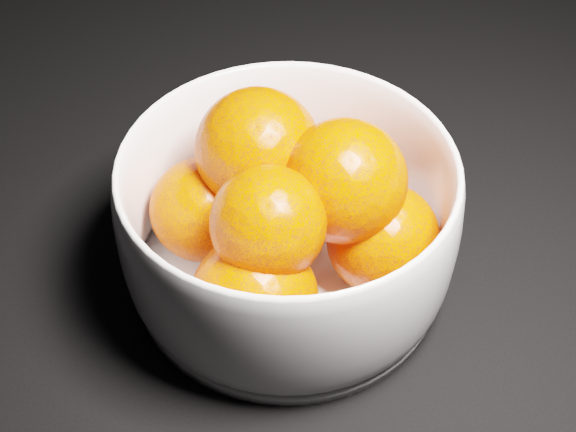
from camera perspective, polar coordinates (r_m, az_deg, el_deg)
name	(u,v)px	position (r m, az deg, el deg)	size (l,w,h in m)	color
ground	(438,250)	(0.60, 10.64, -2.43)	(3.00, 3.00, 0.00)	black
bowl	(288,222)	(0.53, 0.00, -0.41)	(0.22, 0.22, 0.11)	white
orange_pile	(289,209)	(0.52, 0.07, 0.53)	(0.18, 0.17, 0.12)	#F53F00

